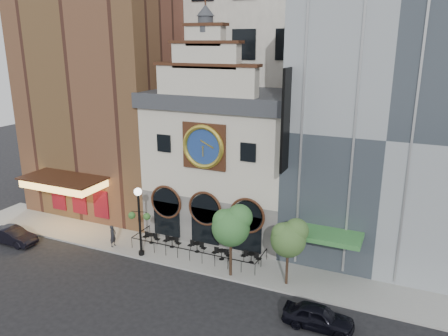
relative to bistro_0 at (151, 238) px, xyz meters
name	(u,v)px	position (x,y,z in m)	size (l,w,h in m)	color
ground	(182,270)	(4.36, -2.60, -0.61)	(120.00, 120.00, 0.00)	black
sidewalk	(198,254)	(4.36, -0.10, -0.54)	(44.00, 5.00, 0.15)	gray
clock_building	(225,158)	(4.36, 5.22, 6.07)	(12.60, 8.78, 18.65)	#605E5B
theater_building	(112,80)	(-8.64, 7.36, 11.99)	(14.00, 15.60, 25.00)	brown
retail_building	(392,125)	(17.36, 7.39, 9.53)	(14.00, 14.40, 20.00)	gray
office_tower	(274,3)	(4.36, 17.40, 19.39)	(20.00, 16.00, 40.00)	silver
cafe_railing	(197,248)	(4.36, -0.10, -0.01)	(10.60, 2.60, 0.90)	black
bistro_0	(151,238)	(0.00, 0.00, 0.00)	(1.58, 0.68, 0.90)	black
bistro_1	(172,242)	(1.96, 0.05, 0.00)	(1.58, 0.68, 0.90)	black
bistro_2	(197,247)	(4.20, 0.13, 0.00)	(1.58, 0.68, 0.90)	black
bistro_3	(222,254)	(6.49, -0.20, 0.00)	(1.58, 0.68, 0.90)	black
bistro_4	(251,257)	(8.75, 0.25, 0.00)	(1.58, 0.68, 0.90)	black
car_right	(318,317)	(15.03, -5.22, 0.10)	(1.68, 4.18, 1.42)	black
car_left	(13,236)	(-10.68, -4.53, 0.09)	(1.49, 4.28, 1.41)	black
pedestrian	(113,236)	(-2.51, -1.75, 0.45)	(0.66, 0.44, 1.82)	black
lamppost	(139,214)	(0.42, -2.06, 2.96)	(1.74, 0.85, 5.54)	black
tree_left	(232,224)	(8.09, -2.02, 3.46)	(2.78, 2.68, 5.35)	#382619
tree_right	(289,237)	(12.07, -1.51, 3.05)	(2.49, 2.40, 4.80)	#382619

